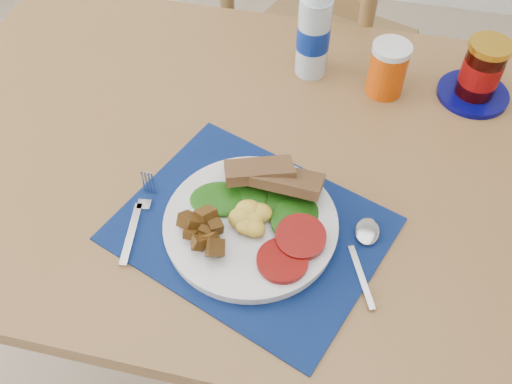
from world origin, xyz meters
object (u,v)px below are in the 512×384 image
water_bottle (314,30)px  jam_on_saucer (480,74)px  breakfast_plate (247,223)px  juice_glass (387,70)px

water_bottle → jam_on_saucer: size_ratio=1.61×
breakfast_plate → juice_glass: size_ratio=2.72×
breakfast_plate → jam_on_saucer: jam_on_saucer is taller
water_bottle → jam_on_saucer: bearing=-0.9°
water_bottle → juice_glass: bearing=-10.5°
water_bottle → jam_on_saucer: (0.34, -0.01, -0.05)m
juice_glass → jam_on_saucer: (0.18, 0.02, 0.01)m
water_bottle → juice_glass: (0.16, -0.03, -0.05)m
breakfast_plate → juice_glass: 0.46m
breakfast_plate → water_bottle: 0.45m
breakfast_plate → juice_glass: juice_glass is taller
water_bottle → jam_on_saucer: water_bottle is taller
water_bottle → jam_on_saucer: 0.35m
breakfast_plate → juice_glass: bearing=54.3°
juice_glass → jam_on_saucer: jam_on_saucer is taller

